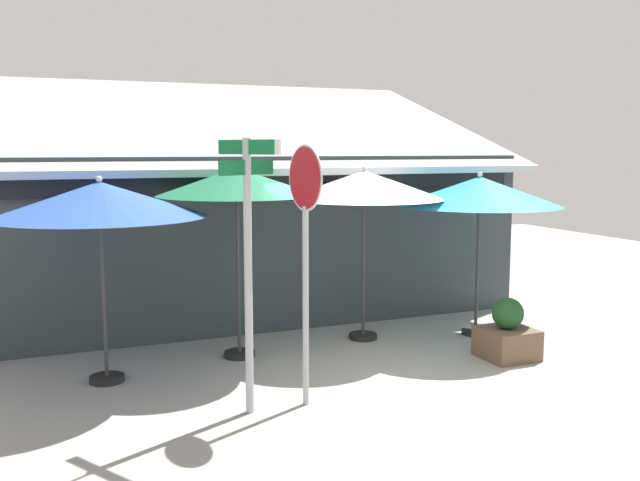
# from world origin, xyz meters

# --- Properties ---
(ground_plane) EXTENTS (28.00, 28.00, 0.10)m
(ground_plane) POSITION_xyz_m (0.00, 0.00, -0.05)
(ground_plane) COLOR #9E9B93
(cafe_building) EXTENTS (9.76, 5.66, 4.40)m
(cafe_building) POSITION_xyz_m (-0.51, 4.75, 1.52)
(cafe_building) COLOR #333D42
(cafe_building) RESTS_ON ground
(street_sign_post) EXTENTS (0.74, 0.79, 3.08)m
(street_sign_post) POSITION_xyz_m (-1.96, -1.05, 1.87)
(street_sign_post) COLOR #A8AAB2
(street_sign_post) RESTS_ON ground
(stop_sign) EXTENTS (0.12, 0.75, 3.01)m
(stop_sign) POSITION_xyz_m (-1.29, -1.06, 2.08)
(stop_sign) COLOR #A8AAB2
(stop_sign) RESTS_ON ground
(patio_umbrella_royal_blue_left) EXTENTS (2.64, 2.64, 2.63)m
(patio_umbrella_royal_blue_left) POSITION_xyz_m (-3.34, 0.67, 2.33)
(patio_umbrella_royal_blue_left) COLOR black
(patio_umbrella_royal_blue_left) RESTS_ON ground
(patio_umbrella_forest_green_center) EXTENTS (2.25, 2.25, 2.77)m
(patio_umbrella_forest_green_center) POSITION_xyz_m (-1.46, 1.07, 2.49)
(patio_umbrella_forest_green_center) COLOR black
(patio_umbrella_forest_green_center) RESTS_ON ground
(patio_umbrella_ivory_right) EXTENTS (2.47, 2.47, 2.70)m
(patio_umbrella_ivory_right) POSITION_xyz_m (0.60, 1.25, 2.40)
(patio_umbrella_ivory_right) COLOR black
(patio_umbrella_ivory_right) RESTS_ON ground
(patio_umbrella_teal_far_right) EXTENTS (2.55, 2.55, 2.60)m
(patio_umbrella_teal_far_right) POSITION_xyz_m (2.39, 0.78, 2.29)
(patio_umbrella_teal_far_right) COLOR black
(patio_umbrella_teal_far_right) RESTS_ON ground
(sidewalk_planter) EXTENTS (0.71, 0.71, 0.87)m
(sidewalk_planter) POSITION_xyz_m (2.03, -0.48, 0.34)
(sidewalk_planter) COLOR brown
(sidewalk_planter) RESTS_ON ground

